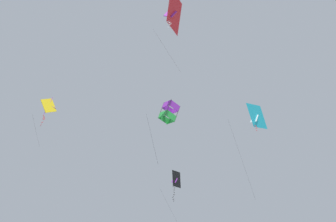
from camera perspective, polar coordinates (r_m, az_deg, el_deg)
kite_delta_highest at (r=38.72m, az=0.57°, el=10.32°), size 2.81×2.77×6.60m
kite_delta_near_right at (r=54.21m, az=0.85°, el=-7.23°), size 2.26×2.29×5.05m
kite_diamond_mid_left at (r=43.91m, az=-12.47°, el=0.52°), size 1.17×1.63×4.53m
kite_delta_low_drifter at (r=50.27m, az=9.27°, el=-0.61°), size 2.84×3.49×8.52m
kite_box_near_left at (r=38.58m, az=0.11°, el=-0.13°), size 2.41×2.04×4.47m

